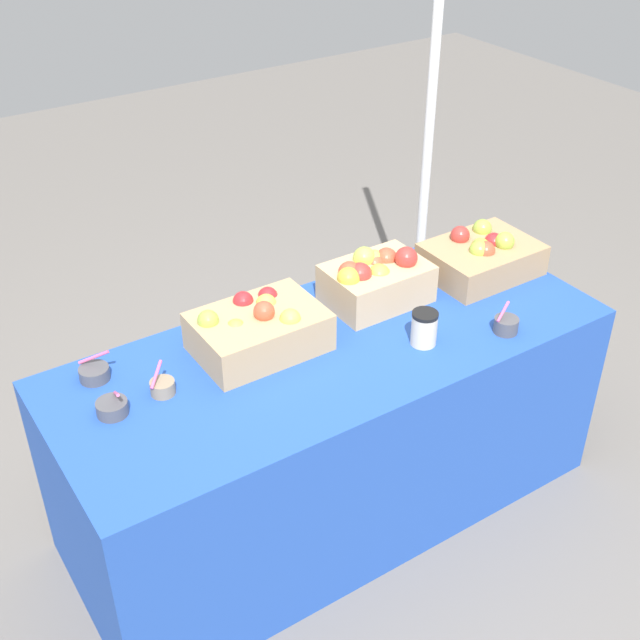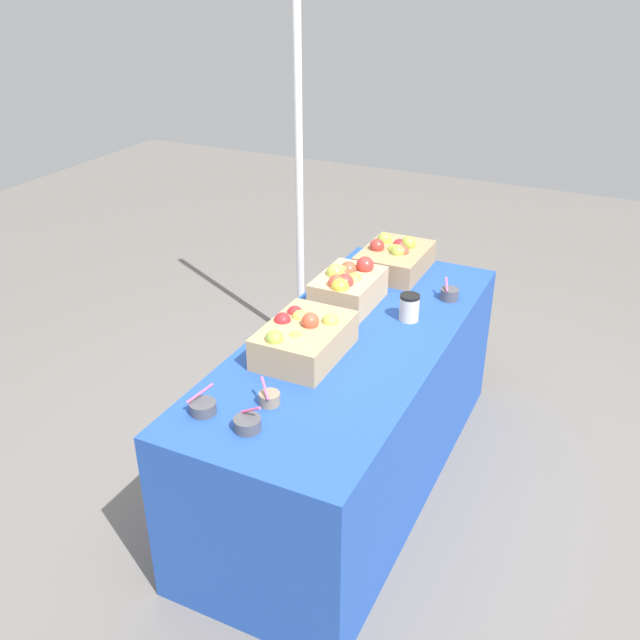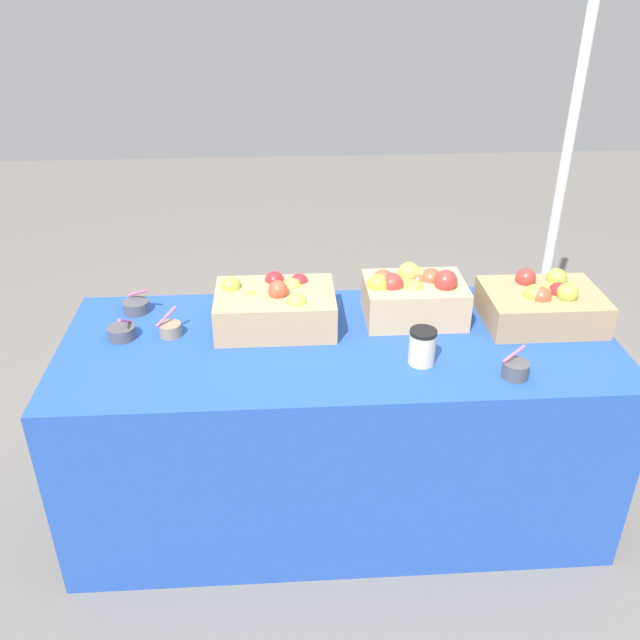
{
  "view_description": "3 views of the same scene",
  "coord_description": "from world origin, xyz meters",
  "px_view_note": "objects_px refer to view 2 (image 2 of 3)",
  "views": [
    {
      "loc": [
        -1.27,
        -1.85,
        2.31
      ],
      "look_at": [
        -0.05,
        -0.0,
        0.86
      ],
      "focal_mm": 46.28,
      "sensor_mm": 36.0,
      "label": 1
    },
    {
      "loc": [
        -2.38,
        -1.0,
        2.17
      ],
      "look_at": [
        -0.2,
        0.05,
        0.9
      ],
      "focal_mm": 39.59,
      "sensor_mm": 36.0,
      "label": 2
    },
    {
      "loc": [
        -0.19,
        -1.99,
        1.93
      ],
      "look_at": [
        -0.07,
        -0.04,
        0.84
      ],
      "focal_mm": 38.14,
      "sensor_mm": 36.0,
      "label": 3
    }
  ],
  "objects_px": {
    "sample_bowl_far": "(247,424)",
    "sample_bowl_mid": "(203,407)",
    "sample_bowl_near": "(269,398)",
    "tent_pole": "(299,175)",
    "sample_bowl_extra": "(449,294)",
    "apple_crate_middle": "(348,286)",
    "coffee_cup": "(409,308)",
    "apple_crate_right": "(304,338)",
    "apple_crate_left": "(395,257)"
  },
  "relations": [
    {
      "from": "sample_bowl_far",
      "to": "sample_bowl_mid",
      "type": "bearing_deg",
      "value": 85.15
    },
    {
      "from": "sample_bowl_near",
      "to": "tent_pole",
      "type": "relative_size",
      "value": 0.04
    },
    {
      "from": "sample_bowl_extra",
      "to": "tent_pole",
      "type": "xyz_separation_m",
      "value": [
        0.5,
        1.04,
        0.31
      ]
    },
    {
      "from": "sample_bowl_extra",
      "to": "apple_crate_middle",
      "type": "bearing_deg",
      "value": 121.87
    },
    {
      "from": "sample_bowl_mid",
      "to": "coffee_cup",
      "type": "distance_m",
      "value": 1.06
    },
    {
      "from": "apple_crate_right",
      "to": "sample_bowl_extra",
      "type": "distance_m",
      "value": 0.84
    },
    {
      "from": "apple_crate_left",
      "to": "sample_bowl_mid",
      "type": "distance_m",
      "value": 1.47
    },
    {
      "from": "apple_crate_right",
      "to": "coffee_cup",
      "type": "height_order",
      "value": "apple_crate_right"
    },
    {
      "from": "apple_crate_middle",
      "to": "sample_bowl_near",
      "type": "distance_m",
      "value": 0.86
    },
    {
      "from": "apple_crate_left",
      "to": "sample_bowl_mid",
      "type": "bearing_deg",
      "value": 173.62
    },
    {
      "from": "apple_crate_left",
      "to": "sample_bowl_far",
      "type": "bearing_deg",
      "value": -178.94
    },
    {
      "from": "coffee_cup",
      "to": "tent_pole",
      "type": "xyz_separation_m",
      "value": [
        0.78,
        0.94,
        0.27
      ]
    },
    {
      "from": "sample_bowl_near",
      "to": "sample_bowl_mid",
      "type": "distance_m",
      "value": 0.24
    },
    {
      "from": "sample_bowl_extra",
      "to": "coffee_cup",
      "type": "height_order",
      "value": "coffee_cup"
    },
    {
      "from": "apple_crate_right",
      "to": "sample_bowl_far",
      "type": "relative_size",
      "value": 4.22
    },
    {
      "from": "apple_crate_middle",
      "to": "sample_bowl_far",
      "type": "xyz_separation_m",
      "value": [
        -1.02,
        -0.08,
        -0.07
      ]
    },
    {
      "from": "coffee_cup",
      "to": "sample_bowl_near",
      "type": "bearing_deg",
      "value": 164.62
    },
    {
      "from": "sample_bowl_extra",
      "to": "sample_bowl_near",
      "type": "bearing_deg",
      "value": 163.48
    },
    {
      "from": "sample_bowl_far",
      "to": "tent_pole",
      "type": "bearing_deg",
      "value": 22.0
    },
    {
      "from": "apple_crate_left",
      "to": "sample_bowl_near",
      "type": "xyz_separation_m",
      "value": [
        -1.31,
        -0.02,
        -0.05
      ]
    },
    {
      "from": "apple_crate_left",
      "to": "apple_crate_right",
      "type": "relative_size",
      "value": 0.98
    },
    {
      "from": "apple_crate_left",
      "to": "tent_pole",
      "type": "relative_size",
      "value": 0.19
    },
    {
      "from": "apple_crate_left",
      "to": "apple_crate_middle",
      "type": "distance_m",
      "value": 0.46
    },
    {
      "from": "apple_crate_left",
      "to": "apple_crate_right",
      "type": "height_order",
      "value": "apple_crate_right"
    },
    {
      "from": "apple_crate_left",
      "to": "apple_crate_right",
      "type": "distance_m",
      "value": 0.95
    },
    {
      "from": "apple_crate_right",
      "to": "tent_pole",
      "type": "height_order",
      "value": "tent_pole"
    },
    {
      "from": "apple_crate_middle",
      "to": "sample_bowl_mid",
      "type": "xyz_separation_m",
      "value": [
        -1.0,
        0.11,
        -0.07
      ]
    },
    {
      "from": "apple_crate_right",
      "to": "sample_bowl_mid",
      "type": "xyz_separation_m",
      "value": [
        -0.51,
        0.14,
        -0.05
      ]
    },
    {
      "from": "apple_crate_right",
      "to": "sample_bowl_mid",
      "type": "distance_m",
      "value": 0.53
    },
    {
      "from": "tent_pole",
      "to": "sample_bowl_mid",
      "type": "bearing_deg",
      "value": -163.35
    },
    {
      "from": "coffee_cup",
      "to": "apple_crate_right",
      "type": "bearing_deg",
      "value": 149.49
    },
    {
      "from": "apple_crate_middle",
      "to": "sample_bowl_far",
      "type": "height_order",
      "value": "apple_crate_middle"
    },
    {
      "from": "sample_bowl_near",
      "to": "sample_bowl_extra",
      "type": "relative_size",
      "value": 0.97
    },
    {
      "from": "apple_crate_middle",
      "to": "sample_bowl_mid",
      "type": "relative_size",
      "value": 3.44
    },
    {
      "from": "apple_crate_left",
      "to": "sample_bowl_near",
      "type": "relative_size",
      "value": 4.29
    },
    {
      "from": "apple_crate_left",
      "to": "tent_pole",
      "type": "height_order",
      "value": "tent_pole"
    },
    {
      "from": "apple_crate_left",
      "to": "tent_pole",
      "type": "xyz_separation_m",
      "value": [
        0.29,
        0.69,
        0.26
      ]
    },
    {
      "from": "coffee_cup",
      "to": "sample_bowl_far",
      "type": "bearing_deg",
      "value": 167.48
    },
    {
      "from": "apple_crate_right",
      "to": "sample_bowl_near",
      "type": "height_order",
      "value": "apple_crate_right"
    },
    {
      "from": "sample_bowl_extra",
      "to": "coffee_cup",
      "type": "bearing_deg",
      "value": 160.15
    },
    {
      "from": "tent_pole",
      "to": "sample_bowl_near",
      "type": "bearing_deg",
      "value": -156.24
    },
    {
      "from": "apple_crate_left",
      "to": "sample_bowl_far",
      "type": "distance_m",
      "value": 1.48
    },
    {
      "from": "coffee_cup",
      "to": "apple_crate_middle",
      "type": "bearing_deg",
      "value": 85.42
    },
    {
      "from": "sample_bowl_near",
      "to": "sample_bowl_far",
      "type": "xyz_separation_m",
      "value": [
        -0.16,
        -0.01,
        -0.0
      ]
    },
    {
      "from": "apple_crate_middle",
      "to": "sample_bowl_far",
      "type": "distance_m",
      "value": 1.03
    },
    {
      "from": "sample_bowl_near",
      "to": "coffee_cup",
      "type": "relative_size",
      "value": 0.79
    },
    {
      "from": "sample_bowl_mid",
      "to": "sample_bowl_far",
      "type": "distance_m",
      "value": 0.19
    },
    {
      "from": "apple_crate_middle",
      "to": "sample_bowl_extra",
      "type": "xyz_separation_m",
      "value": [
        0.25,
        -0.41,
        -0.06
      ]
    },
    {
      "from": "apple_crate_left",
      "to": "sample_bowl_extra",
      "type": "xyz_separation_m",
      "value": [
        -0.2,
        -0.35,
        -0.04
      ]
    },
    {
      "from": "apple_crate_left",
      "to": "coffee_cup",
      "type": "xyz_separation_m",
      "value": [
        -0.48,
        -0.25,
        -0.01
      ]
    }
  ]
}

